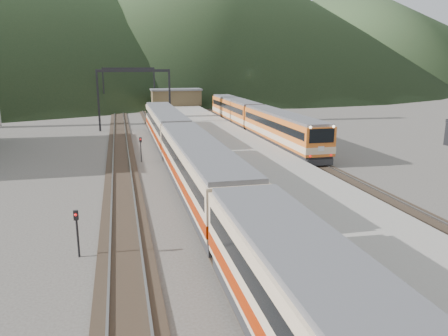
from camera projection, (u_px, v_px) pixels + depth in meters
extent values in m
cube|color=black|center=(170.00, 149.00, 45.22)|extent=(2.60, 200.00, 0.12)
cube|color=slate|center=(163.00, 149.00, 45.03)|extent=(0.10, 200.00, 0.14)
cube|color=slate|center=(177.00, 148.00, 45.36)|extent=(0.10, 200.00, 0.14)
cube|color=black|center=(121.00, 152.00, 44.09)|extent=(2.60, 200.00, 0.12)
cube|color=slate|center=(113.00, 151.00, 43.90)|extent=(0.10, 200.00, 0.14)
cube|color=slate|center=(128.00, 150.00, 44.23)|extent=(0.10, 200.00, 0.14)
cube|color=black|center=(275.00, 145.00, 47.83)|extent=(2.60, 200.00, 0.12)
cube|color=slate|center=(269.00, 144.00, 47.64)|extent=(0.10, 200.00, 0.14)
cube|color=slate|center=(281.00, 143.00, 47.97)|extent=(0.10, 200.00, 0.14)
cube|color=gray|center=(227.00, 146.00, 44.50)|extent=(8.00, 100.00, 1.00)
cube|color=black|center=(98.00, 101.00, 56.78)|extent=(0.25, 0.25, 8.00)
cube|color=black|center=(170.00, 99.00, 58.88)|extent=(0.25, 0.25, 8.00)
cube|color=black|center=(133.00, 71.00, 56.94)|extent=(9.30, 0.22, 0.35)
cube|color=black|center=(104.00, 90.00, 80.41)|extent=(0.25, 0.25, 8.00)
cube|color=black|center=(154.00, 89.00, 82.52)|extent=(0.25, 0.25, 8.00)
cube|color=black|center=(128.00, 68.00, 80.57)|extent=(9.30, 0.22, 0.35)
cube|color=brown|center=(176.00, 98.00, 81.86)|extent=(9.00, 4.00, 2.80)
cube|color=slate|center=(176.00, 90.00, 81.50)|extent=(9.40, 4.40, 0.30)
cone|color=#2C4325|center=(21.00, 7.00, 170.93)|extent=(180.00, 180.00, 60.00)
cone|color=#2C4325|center=(183.00, 5.00, 222.86)|extent=(220.00, 220.00, 75.00)
cone|color=#2C4325|center=(343.00, 31.00, 225.03)|extent=(160.00, 160.00, 50.00)
cube|color=beige|center=(199.00, 167.00, 28.85)|extent=(3.00, 20.20, 3.67)
cube|color=beige|center=(166.00, 125.00, 48.42)|extent=(3.00, 20.20, 3.67)
cube|color=orange|center=(282.00, 131.00, 45.55)|extent=(2.75, 18.47, 3.35)
cube|color=orange|center=(235.00, 111.00, 63.48)|extent=(2.75, 18.47, 3.35)
cylinder|color=black|center=(141.00, 151.00, 39.51)|extent=(0.10, 0.10, 2.00)
cube|color=black|center=(140.00, 140.00, 39.26)|extent=(0.24, 0.19, 0.45)
cylinder|color=black|center=(78.00, 237.00, 20.05)|extent=(0.10, 0.10, 2.00)
cube|color=black|center=(76.00, 215.00, 19.80)|extent=(0.22, 0.17, 0.45)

